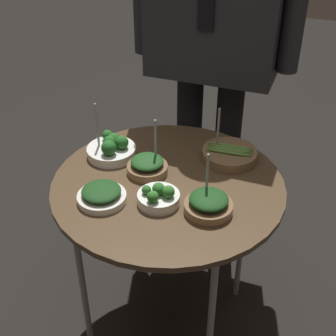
% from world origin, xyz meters
% --- Properties ---
extents(ground_plane, '(8.00, 8.00, 0.00)m').
position_xyz_m(ground_plane, '(0.00, 0.00, 0.00)').
color(ground_plane, black).
extents(serving_cart, '(0.69, 0.69, 0.63)m').
position_xyz_m(serving_cart, '(0.00, 0.00, 0.59)').
color(serving_cart, brown).
rests_on(serving_cart, ground_plane).
extents(bowl_spinach_mid_left, '(0.12, 0.12, 0.17)m').
position_xyz_m(bowl_spinach_mid_left, '(-0.08, 0.02, 0.65)').
color(bowl_spinach_mid_left, brown).
rests_on(bowl_spinach_mid_left, serving_cart).
extents(bowl_spinach_mid_right, '(0.14, 0.14, 0.05)m').
position_xyz_m(bowl_spinach_mid_right, '(-0.14, -0.15, 0.65)').
color(bowl_spinach_mid_right, silver).
rests_on(bowl_spinach_mid_right, serving_cart).
extents(bowl_spinach_far_rim, '(0.13, 0.13, 0.16)m').
position_xyz_m(bowl_spinach_far_rim, '(0.15, -0.09, 0.66)').
color(bowl_spinach_far_rim, brown).
rests_on(bowl_spinach_far_rim, serving_cart).
extents(bowl_asparagus_front_right, '(0.17, 0.17, 0.16)m').
position_xyz_m(bowl_asparagus_front_right, '(0.14, 0.18, 0.65)').
color(bowl_asparagus_front_right, brown).
rests_on(bowl_asparagus_front_right, serving_cart).
extents(bowl_broccoli_front_left, '(0.12, 0.12, 0.07)m').
position_xyz_m(bowl_broccoli_front_left, '(0.01, -0.10, 0.65)').
color(bowl_broccoli_front_left, white).
rests_on(bowl_broccoli_front_left, serving_cart).
extents(bowl_broccoli_front_center, '(0.16, 0.16, 0.18)m').
position_xyz_m(bowl_broccoli_front_center, '(-0.22, 0.07, 0.66)').
color(bowl_broccoli_front_center, white).
rests_on(bowl_broccoli_front_center, serving_cart).
extents(waiter_figure, '(0.58, 0.22, 1.58)m').
position_xyz_m(waiter_figure, '(-0.01, 0.47, 1.00)').
color(waiter_figure, black).
rests_on(waiter_figure, ground_plane).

